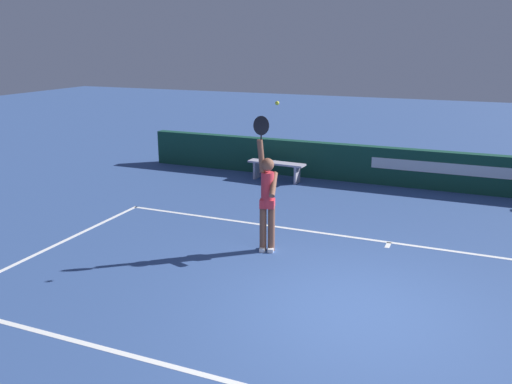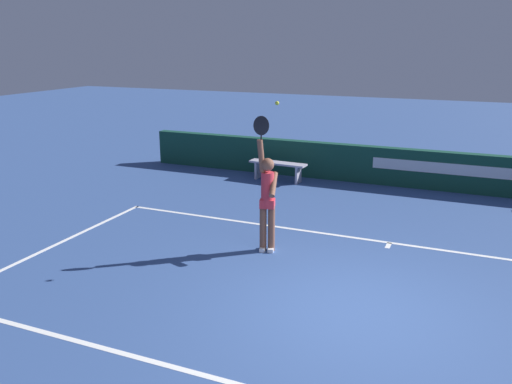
{
  "view_description": "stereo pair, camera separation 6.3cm",
  "coord_description": "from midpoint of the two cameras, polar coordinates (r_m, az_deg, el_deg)",
  "views": [
    {
      "loc": [
        1.26,
        -6.79,
        3.73
      ],
      "look_at": [
        -2.19,
        1.53,
        1.14
      ],
      "focal_mm": 36.98,
      "sensor_mm": 36.0,
      "label": 1
    },
    {
      "loc": [
        1.32,
        -6.76,
        3.73
      ],
      "look_at": [
        -2.19,
        1.53,
        1.14
      ],
      "focal_mm": 36.98,
      "sensor_mm": 36.0,
      "label": 2
    }
  ],
  "objects": [
    {
      "name": "tennis_ball",
      "position": [
        8.88,
        2.1,
        9.58
      ],
      "size": [
        0.07,
        0.07,
        0.07
      ],
      "color": "#D3DD35"
    },
    {
      "name": "back_wall",
      "position": [
        14.46,
        16.88,
        2.44
      ],
      "size": [
        15.72,
        0.3,
        1.01
      ],
      "color": "#134132",
      "rests_on": "ground"
    },
    {
      "name": "court_lines",
      "position": [
        8.21,
        11.24,
        -11.32
      ],
      "size": [
        11.76,
        5.17,
        0.0
      ],
      "color": "white",
      "rests_on": "ground"
    },
    {
      "name": "ground_plane",
      "position": [
        7.84,
        10.6,
        -12.68
      ],
      "size": [
        60.0,
        60.0,
        0.0
      ],
      "primitive_type": "plane",
      "color": "#335089"
    },
    {
      "name": "courtside_bench_far",
      "position": [
        14.53,
        2.1,
        2.77
      ],
      "size": [
        1.64,
        0.47,
        0.52
      ],
      "color": "#ADA9BD",
      "rests_on": "ground"
    },
    {
      "name": "tennis_player",
      "position": [
        9.47,
        1.02,
        -0.48
      ],
      "size": [
        0.49,
        0.49,
        2.49
      ],
      "color": "brown",
      "rests_on": "ground"
    }
  ]
}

